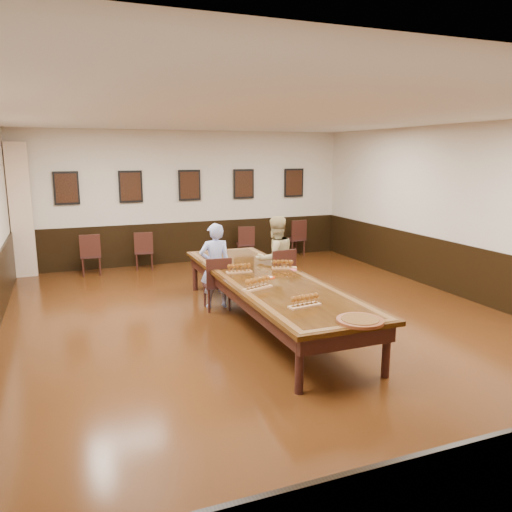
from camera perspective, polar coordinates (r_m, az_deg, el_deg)
name	(u,v)px	position (r m, az deg, el deg)	size (l,w,h in m)	color
floor	(267,324)	(8.04, 1.31, -7.74)	(8.00, 10.00, 0.02)	black
ceiling	(268,115)	(7.60, 1.42, 15.80)	(8.00, 10.00, 0.02)	white
wall_back	(189,197)	(12.40, -7.65, 6.66)	(8.00, 0.02, 3.20)	beige
wall_right	(471,213)	(9.91, 23.37, 4.56)	(0.02, 10.00, 3.20)	beige
chair_man	(217,283)	(8.65, -4.51, -3.06)	(0.44, 0.48, 0.93)	black
chair_woman	(278,275)	(9.01, 2.54, -2.22)	(0.47, 0.51, 1.00)	black
spare_chair_a	(91,254)	(11.69, -18.36, 0.23)	(0.43, 0.47, 0.93)	black
spare_chair_b	(144,250)	(11.90, -12.69, 0.66)	(0.42, 0.46, 0.90)	black
spare_chair_c	(245,243)	(12.62, -1.22, 1.53)	(0.41, 0.45, 0.88)	black
spare_chair_d	(294,238)	(13.15, 4.42, 2.10)	(0.45, 0.49, 0.97)	black
person_man	(215,266)	(8.68, -4.69, -1.12)	(0.55, 0.36, 1.49)	#5467D3
person_woman	(275,259)	(9.03, 2.22, -0.34)	(0.78, 0.61, 1.57)	tan
pink_phone	(293,270)	(8.34, 4.30, -1.57)	(0.07, 0.14, 0.01)	#E34B6D
curtain	(21,211)	(11.91, -25.26, 4.72)	(0.45, 0.18, 2.90)	#D5B092
wainscoting	(268,293)	(7.89, 1.32, -4.25)	(8.00, 10.00, 1.00)	black
conference_table	(268,286)	(7.86, 1.33, -3.47)	(1.40, 5.00, 0.76)	black
posters	(190,185)	(12.31, -7.61, 8.02)	(6.14, 0.04, 0.74)	black
flight_a	(239,268)	(8.12, -1.94, -1.43)	(0.42, 0.16, 0.15)	#AF7849
flight_b	(284,265)	(8.41, 3.20, -0.98)	(0.44, 0.26, 0.16)	#AF7849
flight_c	(258,284)	(7.14, 0.18, -3.17)	(0.50, 0.30, 0.18)	#AF7849
flight_d	(305,301)	(6.36, 5.60, -5.16)	(0.45, 0.20, 0.16)	#AF7849
red_plate_grp	(269,278)	(7.79, 1.55, -2.47)	(0.18, 0.18, 0.02)	#BE320C
carved_platter	(360,321)	(5.92, 11.81, -7.23)	(0.58, 0.58, 0.04)	#582411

